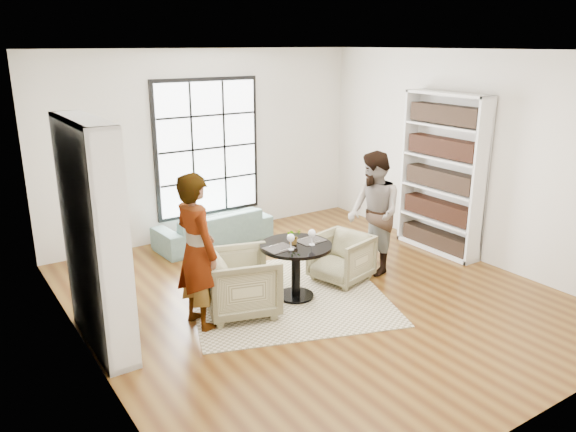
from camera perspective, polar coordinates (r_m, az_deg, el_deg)
ground at (r=7.22m, az=2.71°, el=-8.09°), size 6.00×6.00×0.00m
room_shell at (r=7.20m, az=0.30°, el=2.54°), size 6.00×6.01×6.00m
rug at (r=7.23m, az=-0.13°, el=-7.95°), size 3.04×3.04×0.01m
pedestal_table at (r=6.96m, az=0.81°, el=-4.41°), size 0.89×0.89×0.71m
sofa at (r=8.98m, az=-7.57°, el=-1.19°), size 1.89×0.84×0.54m
armchair_left at (r=6.67m, az=-4.72°, el=-6.78°), size 1.02×1.00×0.75m
armchair_right at (r=7.58m, az=5.42°, el=-4.23°), size 0.85×0.84×0.64m
person_left at (r=6.25m, az=-9.26°, el=-3.57°), size 0.50×0.69×1.78m
person_right at (r=7.75m, az=8.71°, el=0.26°), size 0.85×0.97×1.70m
placemat_left at (r=6.76m, az=-0.92°, el=-3.29°), size 0.36×0.29×0.01m
placemat_right at (r=7.02m, az=2.30°, el=-2.49°), size 0.36×0.29×0.01m
cutlery_left at (r=6.76m, az=-0.93°, el=-3.23°), size 0.16×0.23×0.01m
cutlery_right at (r=7.02m, az=2.31°, el=-2.44°), size 0.16×0.23×0.01m
wine_glass_left at (r=6.67m, az=0.29°, el=-2.28°), size 0.09×0.09×0.20m
wine_glass_right at (r=6.83m, az=2.45°, el=-1.81°), size 0.09×0.09×0.20m
flower_centerpiece at (r=6.88m, az=0.56°, el=-2.05°), size 0.20×0.18×0.20m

